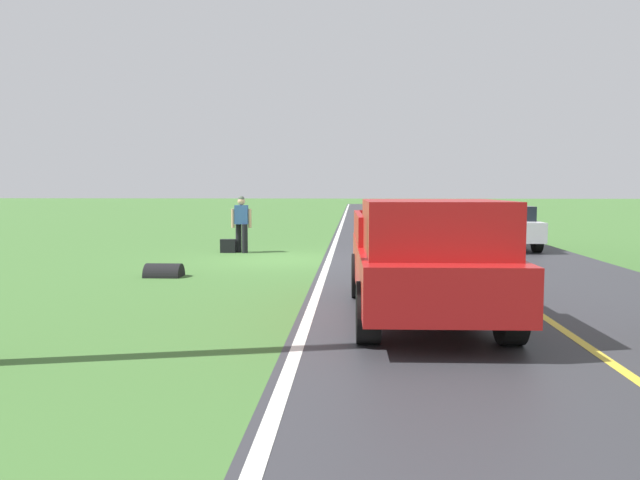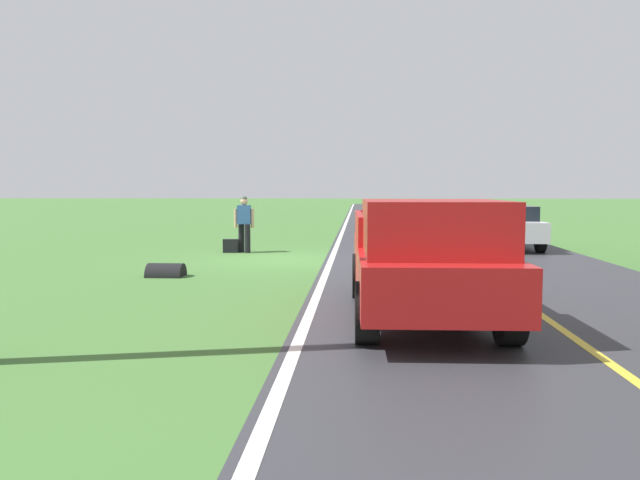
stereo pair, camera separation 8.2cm
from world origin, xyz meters
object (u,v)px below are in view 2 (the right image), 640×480
Objects in this scene: sedan_near_oncoming at (503,225)px; hitchhiker_walking at (244,221)px; suitcase_carried at (231,246)px; pickup_truck_passing at (424,256)px.

hitchhiker_walking is at bearing 13.13° from sedan_near_oncoming.
sedan_near_oncoming is at bearing 99.56° from suitcase_carried.
hitchhiker_walking reaches higher than suitcase_carried.
suitcase_carried is at bearing 13.20° from sedan_near_oncoming.
suitcase_carried is at bearing -62.25° from pickup_truck_passing.
pickup_truck_passing is at bearing 24.11° from suitcase_carried.
suitcase_carried is 10.62m from pickup_truck_passing.
pickup_truck_passing reaches higher than hitchhiker_walking.
hitchhiker_walking is 3.80× the size of suitcase_carried.
sedan_near_oncoming reaches higher than suitcase_carried.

